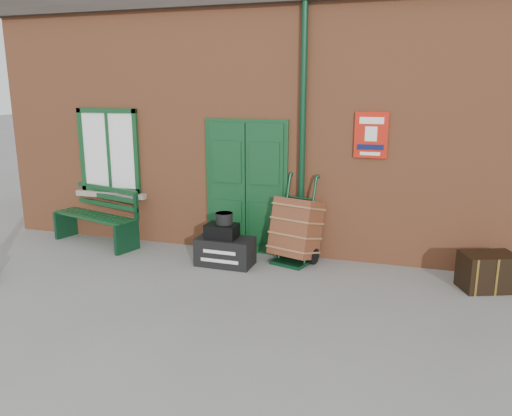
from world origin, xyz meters
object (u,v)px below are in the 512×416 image
at_px(porter_trolley, 296,229).
at_px(dark_trunk, 488,272).
at_px(bench, 98,214).
at_px(houdini_trunk, 225,251).

height_order(porter_trolley, dark_trunk, porter_trolley).
bearing_deg(bench, dark_trunk, 14.39).
height_order(houdini_trunk, porter_trolley, porter_trolley).
bearing_deg(porter_trolley, dark_trunk, 10.28).
bearing_deg(houdini_trunk, bench, 171.98).
bearing_deg(porter_trolley, houdini_trunk, -137.26).
relative_size(houdini_trunk, dark_trunk, 1.23).
distance_m(bench, porter_trolley, 3.63).
distance_m(houdini_trunk, porter_trolley, 1.19).
relative_size(bench, dark_trunk, 2.50).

